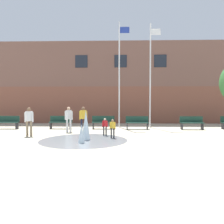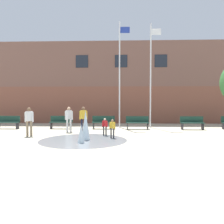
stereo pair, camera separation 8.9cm
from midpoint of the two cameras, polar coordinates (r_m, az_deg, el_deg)
ground_plane at (r=5.68m, az=3.56°, el=-16.61°), size 100.00×100.00×0.00m
library_building at (r=22.63m, az=2.46°, el=7.07°), size 36.00×6.05×7.36m
splash_fountain at (r=10.80m, az=-7.04°, el=-4.89°), size 4.32×4.32×1.49m
park_bench_far_left at (r=17.24m, az=-25.35°, el=-2.37°), size 1.60×0.44×0.91m
park_bench_left_of_flagpoles at (r=16.01m, az=-12.99°, el=-2.55°), size 1.60×0.44×0.91m
park_bench_under_left_flagpole at (r=15.53m, az=-2.09°, el=-2.64°), size 1.60×0.44×0.91m
park_bench_center at (r=15.33m, az=6.81°, el=-2.72°), size 1.60×0.44×0.91m
park_bench_under_right_flagpole at (r=16.09m, az=20.35°, el=-2.61°), size 1.60×0.44×0.91m
adult_watching at (r=13.98m, az=-11.02°, el=-1.38°), size 0.50×0.39×1.59m
child_in_fountain at (r=11.42m, az=0.31°, el=-3.97°), size 0.31×0.22×0.99m
teen_by_trashcan at (r=12.91m, az=-20.66°, el=-1.80°), size 0.50×0.38×1.59m
child_with_pink_shirt at (r=12.31m, az=-1.68°, el=-3.50°), size 0.31×0.24×0.99m
adult_near_bench at (r=13.85m, az=-7.31°, el=-1.39°), size 0.50×0.37×1.59m
flagpole_left at (r=16.57m, az=2.24°, el=10.51°), size 0.80×0.10×7.87m
flagpole_right at (r=16.72m, az=10.31°, el=10.12°), size 0.80×0.10×7.71m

